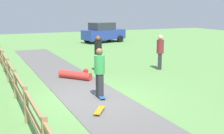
# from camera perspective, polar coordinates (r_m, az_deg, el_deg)

# --- Properties ---
(ground_plane) EXTENTS (60.00, 60.00, 0.00)m
(ground_plane) POSITION_cam_1_polar(r_m,az_deg,el_deg) (10.69, -3.38, -6.29)
(ground_plane) COLOR #60934C
(asphalt_path) EXTENTS (2.40, 28.00, 0.02)m
(asphalt_path) POSITION_cam_1_polar(r_m,az_deg,el_deg) (10.69, -3.38, -6.24)
(asphalt_path) COLOR #605E5B
(asphalt_path) RESTS_ON ground_plane
(wooden_fence) EXTENTS (0.12, 18.12, 1.10)m
(wooden_fence) POSITION_cam_1_polar(r_m,az_deg,el_deg) (9.91, -17.62, -4.24)
(wooden_fence) COLOR #997A51
(wooden_fence) RESTS_ON ground_plane
(skater_riding) EXTENTS (0.40, 0.81, 1.83)m
(skater_riding) POSITION_cam_1_polar(r_m,az_deg,el_deg) (10.54, -2.46, -0.65)
(skater_riding) COLOR #265999
(skater_riding) RESTS_ON asphalt_path
(skater_fallen) EXTENTS (1.53, 1.51, 0.36)m
(skater_fallen) POSITION_cam_1_polar(r_m,az_deg,el_deg) (13.70, -7.08, -1.53)
(skater_fallen) COLOR red
(skater_fallen) RESTS_ON asphalt_path
(skateboard_loose) EXTENTS (0.62, 0.77, 0.08)m
(skateboard_loose) POSITION_cam_1_polar(r_m,az_deg,el_deg) (9.30, -2.48, -8.46)
(skateboard_loose) COLOR #BF8C19
(skateboard_loose) RESTS_ON asphalt_path
(bystander_maroon) EXTENTS (0.53, 0.53, 1.87)m
(bystander_maroon) POSITION_cam_1_polar(r_m,az_deg,el_deg) (15.84, 9.42, 3.26)
(bystander_maroon) COLOR #2D2D33
(bystander_maroon) RESTS_ON ground_plane
(bystander_black) EXTENTS (0.42, 0.42, 1.88)m
(bystander_black) POSITION_cam_1_polar(r_m,az_deg,el_deg) (15.08, -2.73, 3.00)
(bystander_black) COLOR #2D2D33
(bystander_black) RESTS_ON ground_plane
(parked_car_blue) EXTENTS (4.50, 2.79, 1.92)m
(parked_car_blue) POSITION_cam_1_polar(r_m,az_deg,el_deg) (28.35, -1.72, 6.78)
(parked_car_blue) COLOR #283D99
(parked_car_blue) RESTS_ON ground_plane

